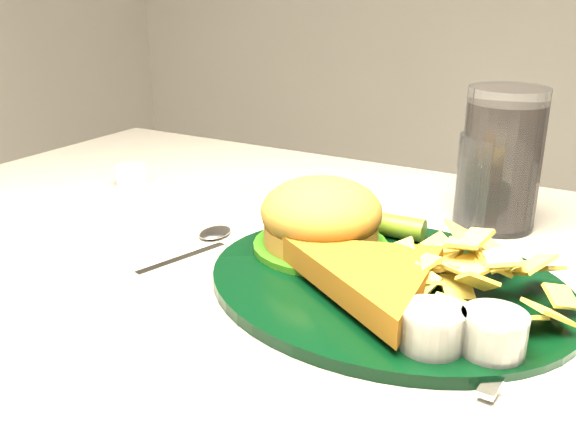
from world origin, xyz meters
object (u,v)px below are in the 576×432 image
Objects in this scene: water_glass at (486,181)px; cola_glass at (502,159)px; dinner_plate at (388,251)px; fork_napkin at (516,345)px.

water_glass is 0.67× the size of cola_glass.
water_glass is at bearing -152.15° from cola_glass.
dinner_plate is 0.21m from water_glass.
cola_glass is at bearing 110.43° from fork_napkin.
water_glass is at bearing 88.40° from dinner_plate.
dinner_plate reaches higher than fork_napkin.
water_glass is at bearing 113.29° from fork_napkin.
fork_napkin is (0.13, -0.05, -0.03)m from dinner_plate.
dinner_plate is 1.95× the size of fork_napkin.
cola_glass is 0.29m from fork_napkin.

